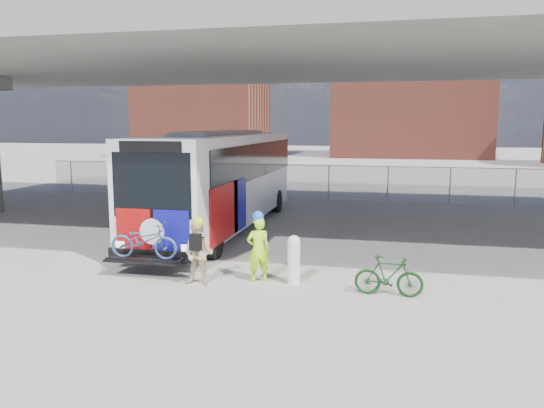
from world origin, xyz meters
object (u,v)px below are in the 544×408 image
(bollard, at_px, (294,258))
(bike_parked, at_px, (389,276))
(bus, at_px, (223,173))
(cyclist_hivis, at_px, (258,248))
(cyclist_tan, at_px, (199,253))

(bollard, height_order, bike_parked, bollard)
(bus, distance_m, cyclist_hivis, 7.10)
(bike_parked, bearing_deg, bollard, 81.10)
(bus, height_order, cyclist_hivis, bus)
(cyclist_hivis, bearing_deg, cyclist_tan, -4.79)
(bike_parked, bearing_deg, cyclist_tan, 94.01)
(cyclist_tan, relative_size, bike_parked, 1.10)
(bollard, bearing_deg, bus, 121.73)
(cyclist_hivis, bearing_deg, bus, -93.93)
(bollard, distance_m, cyclist_tan, 2.35)
(bus, bearing_deg, cyclist_tan, -76.70)
(bollard, bearing_deg, bike_parked, -10.58)
(cyclist_tan, bearing_deg, cyclist_hivis, 24.20)
(bollard, distance_m, cyclist_hivis, 0.94)
(cyclist_hivis, xyz_separation_m, cyclist_tan, (-1.35, -0.62, -0.06))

